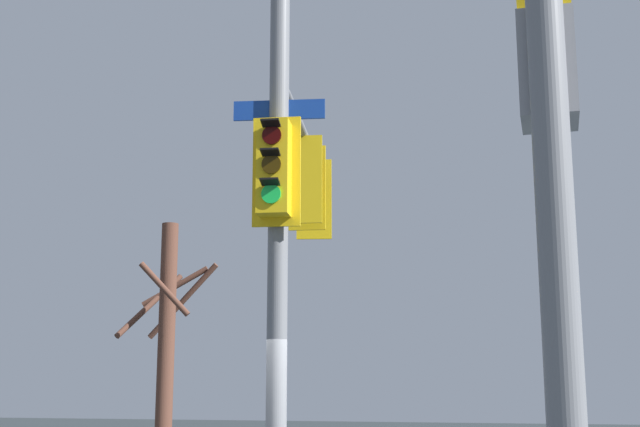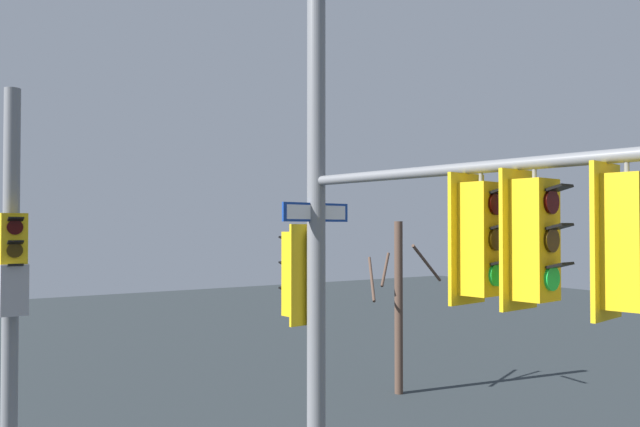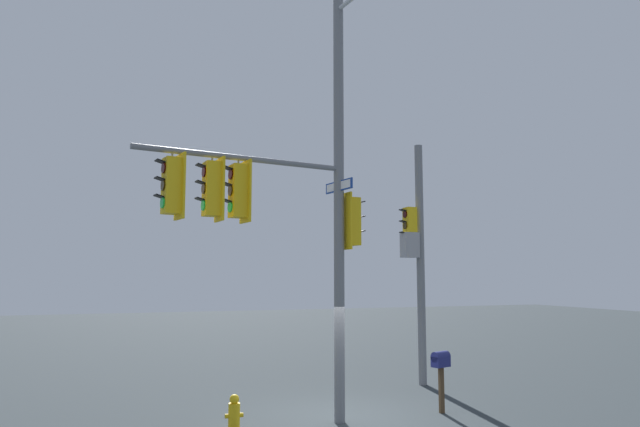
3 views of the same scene
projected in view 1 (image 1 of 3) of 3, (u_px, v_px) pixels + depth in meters
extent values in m
cylinder|color=slate|center=(279.00, 128.00, 10.27)|extent=(0.24, 0.24, 10.00)
cylinder|color=slate|center=(303.00, 133.00, 12.64)|extent=(4.57, 0.89, 0.12)
cube|color=yellow|center=(304.00, 182.00, 12.64)|extent=(0.35, 0.40, 1.10)
cube|color=yellow|center=(303.00, 179.00, 12.47)|extent=(0.13, 0.56, 1.30)
cylinder|color=#2F0403|center=(306.00, 162.00, 12.86)|extent=(0.07, 0.22, 0.22)
cube|color=black|center=(307.00, 156.00, 12.96)|extent=(0.19, 0.23, 0.06)
cylinder|color=#352504|center=(306.00, 184.00, 12.80)|extent=(0.07, 0.22, 0.22)
cube|color=black|center=(306.00, 178.00, 12.89)|extent=(0.19, 0.23, 0.06)
cylinder|color=#19D147|center=(306.00, 207.00, 12.73)|extent=(0.07, 0.22, 0.22)
cube|color=black|center=(306.00, 200.00, 12.83)|extent=(0.19, 0.23, 0.06)
cylinder|color=slate|center=(304.00, 141.00, 12.76)|extent=(0.04, 0.04, 0.15)
cube|color=yellow|center=(309.00, 190.00, 13.19)|extent=(0.35, 0.40, 1.10)
cube|color=yellow|center=(307.00, 188.00, 13.02)|extent=(0.12, 0.56, 1.30)
cylinder|color=#2F0403|center=(311.00, 171.00, 13.41)|extent=(0.06, 0.22, 0.22)
cube|color=black|center=(311.00, 165.00, 13.51)|extent=(0.19, 0.23, 0.06)
cylinder|color=#352504|center=(311.00, 193.00, 13.35)|extent=(0.06, 0.22, 0.22)
cube|color=black|center=(311.00, 186.00, 13.44)|extent=(0.19, 0.23, 0.06)
cylinder|color=#19D147|center=(310.00, 214.00, 13.28)|extent=(0.06, 0.22, 0.22)
cube|color=black|center=(311.00, 208.00, 13.38)|extent=(0.19, 0.23, 0.06)
cylinder|color=slate|center=(309.00, 151.00, 13.31)|extent=(0.04, 0.04, 0.15)
cube|color=yellow|center=(315.00, 201.00, 13.98)|extent=(0.37, 0.42, 1.10)
cube|color=yellow|center=(314.00, 199.00, 13.81)|extent=(0.16, 0.56, 1.30)
cylinder|color=#2F0403|center=(316.00, 183.00, 14.20)|extent=(0.08, 0.22, 0.22)
cube|color=black|center=(316.00, 177.00, 14.30)|extent=(0.20, 0.24, 0.06)
cylinder|color=#352504|center=(315.00, 203.00, 14.14)|extent=(0.08, 0.22, 0.22)
cube|color=black|center=(316.00, 197.00, 14.23)|extent=(0.20, 0.24, 0.06)
cylinder|color=#19D147|center=(315.00, 224.00, 14.07)|extent=(0.08, 0.22, 0.22)
cube|color=black|center=(316.00, 217.00, 14.17)|extent=(0.20, 0.24, 0.06)
cylinder|color=slate|center=(315.00, 164.00, 14.10)|extent=(0.04, 0.04, 0.15)
cube|color=yellow|center=(274.00, 168.00, 9.83)|extent=(0.35, 0.40, 1.10)
cube|color=yellow|center=(277.00, 171.00, 9.99)|extent=(0.12, 0.56, 1.30)
cylinder|color=#2F0403|center=(272.00, 135.00, 9.73)|extent=(0.06, 0.22, 0.22)
cube|color=black|center=(271.00, 123.00, 9.68)|extent=(0.19, 0.23, 0.06)
cylinder|color=#352504|center=(271.00, 164.00, 9.67)|extent=(0.06, 0.22, 0.22)
cube|color=black|center=(270.00, 152.00, 9.62)|extent=(0.19, 0.23, 0.06)
cylinder|color=#19D147|center=(271.00, 194.00, 9.60)|extent=(0.06, 0.22, 0.22)
cube|color=black|center=(270.00, 182.00, 9.55)|extent=(0.19, 0.23, 0.06)
cube|color=navy|center=(279.00, 110.00, 10.31)|extent=(0.23, 1.09, 0.24)
cube|color=white|center=(279.00, 111.00, 10.33)|extent=(0.19, 0.98, 0.18)
cylinder|color=slate|center=(551.00, 128.00, 5.49)|extent=(0.24, 0.24, 7.18)
cube|color=#99999E|center=(547.00, 71.00, 5.93)|extent=(0.48, 0.38, 0.75)
cylinder|color=#352504|center=(543.00, 1.00, 6.18)|extent=(0.03, 0.22, 0.22)
cylinder|color=#19D147|center=(546.00, 46.00, 6.12)|extent=(0.03, 0.22, 0.22)
cube|color=black|center=(545.00, 34.00, 6.21)|extent=(0.16, 0.21, 0.06)
cylinder|color=brown|center=(166.00, 351.00, 18.04)|extent=(0.35, 0.35, 5.41)
cylinder|color=brown|center=(164.00, 289.00, 17.79)|extent=(0.44, 1.08, 1.14)
cylinder|color=brown|center=(183.00, 301.00, 18.99)|extent=(0.13, 1.63, 1.64)
cylinder|color=brown|center=(175.00, 287.00, 19.01)|extent=(0.45, 1.46, 0.91)
cylinder|color=brown|center=(150.00, 305.00, 18.80)|extent=(1.40, 0.99, 1.49)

